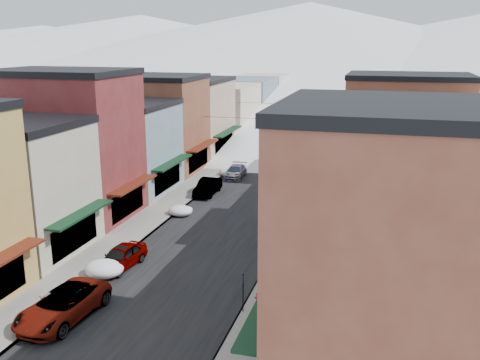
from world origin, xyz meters
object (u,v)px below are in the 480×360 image
Objects in this scene: trash_can at (284,255)px; streetlamp_near at (301,185)px; fire_hydrant at (259,299)px; car_dark_hatch at (208,187)px; car_green_sedan at (279,218)px; car_white_suv at (63,305)px; car_silver_sedan at (121,257)px.

trash_can is 0.26× the size of streetlamp_near.
streetlamp_near is (-0.27, 16.82, 2.26)m from fire_hydrant.
trash_can is at bearing 87.57° from fire_hydrant.
trash_can is at bearing -55.25° from car_dark_hatch.
car_dark_hatch is 1.09× the size of car_green_sedan.
car_dark_hatch is 17.99m from trash_can.
car_white_suv is 25.10m from car_dark_hatch.
car_white_suv is at bearing -114.89° from streetlamp_near.
trash_can reaches higher than fire_hydrant.
car_dark_hatch reaches higher than car_green_sedan.
car_dark_hatch is 10.93m from streetlamp_near.
car_green_sedan is at bearing -41.02° from car_dark_hatch.
car_green_sedan is 4.04× the size of trash_can.
car_green_sedan is 7.58m from trash_can.
car_silver_sedan is 17.15m from streetlamp_near.
trash_can is at bearing 50.71° from car_white_suv.
car_dark_hatch is at bearing 115.81° from fire_hydrant.
car_dark_hatch is 23.34m from fire_hydrant.
car_dark_hatch reaches higher than trash_can.
car_silver_sedan is at bearing 46.97° from car_green_sedan.
fire_hydrant is 0.74× the size of trash_can.
car_white_suv is at bearing 60.33° from car_green_sedan.
fire_hydrant is (10.16, -21.01, -0.26)m from car_dark_hatch.
car_dark_hatch is at bearing 125.45° from trash_can.
streetlamp_near reaches higher than trash_can.
car_white_suv reaches higher than car_silver_sedan.
fire_hydrant is (1.56, -13.71, -0.20)m from car_green_sedan.
fire_hydrant is at bearing 92.11° from car_green_sedan.
car_silver_sedan is 10.58m from fire_hydrant.
trash_can is (10.24, 10.45, -0.13)m from car_white_suv.
car_green_sedan is (8.60, 10.76, -0.04)m from car_silver_sedan.
car_white_suv is 5.52× the size of trash_can.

